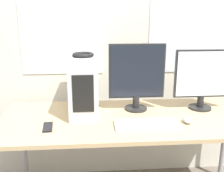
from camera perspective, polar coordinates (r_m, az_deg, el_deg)
name	(u,v)px	position (r m, az deg, el deg)	size (l,w,h in m)	color
wall_back	(125,32)	(2.33, 2.94, 11.65)	(8.00, 0.07, 2.70)	beige
desk	(133,123)	(1.97, 4.61, -8.11)	(1.96, 0.78, 0.77)	tan
pc_tower	(84,85)	(1.98, -6.12, 0.17)	(0.21, 0.44, 0.43)	silver
headphones	(83,55)	(1.93, -6.32, 6.78)	(0.16, 0.16, 0.03)	black
monitor_main	(137,75)	(2.02, 5.40, 2.31)	(0.43, 0.18, 0.52)	black
monitor_right_near	(203,78)	(2.15, 19.15, 1.71)	(0.45, 0.18, 0.47)	black
keyboard	(147,124)	(1.81, 7.53, -8.19)	(0.44, 0.17, 0.02)	silver
mouse	(187,120)	(1.91, 15.99, -7.16)	(0.06, 0.10, 0.04)	#B2B2B7
cell_phone	(48,127)	(1.82, -13.79, -8.66)	(0.08, 0.16, 0.01)	black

